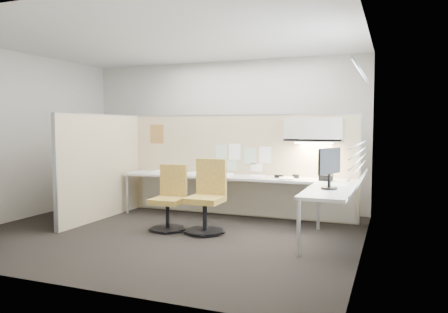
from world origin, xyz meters
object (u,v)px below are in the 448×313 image
at_px(chair_right, 207,199).
at_px(chair_left, 169,200).
at_px(phone, 326,177).
at_px(desk, 250,186).
at_px(monitor, 329,166).

bearing_deg(chair_right, chair_left, -174.00).
xyz_separation_m(chair_left, chair_right, (0.59, 0.06, 0.05)).
bearing_deg(chair_right, phone, 31.77).
bearing_deg(desk, phone, 4.84).
height_order(desk, phone, phone).
relative_size(chair_right, phone, 5.07).
height_order(chair_left, phone, chair_left).
distance_m(chair_left, monitor, 2.43).
distance_m(monitor, phone, 0.98).
bearing_deg(chair_left, phone, 22.53).
distance_m(chair_right, monitor, 1.84).
bearing_deg(monitor, desk, 81.35).
height_order(desk, chair_right, chair_right).
relative_size(chair_left, phone, 4.61).
xyz_separation_m(chair_right, monitor, (1.76, 0.04, 0.55)).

